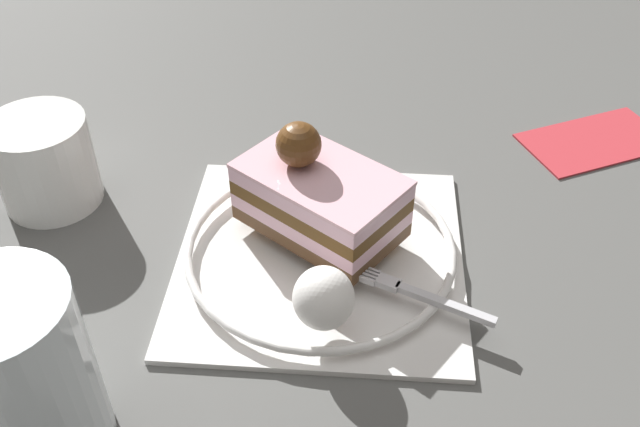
{
  "coord_description": "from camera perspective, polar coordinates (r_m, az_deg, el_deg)",
  "views": [
    {
      "loc": [
        -0.38,
        -0.06,
        0.37
      ],
      "look_at": [
        -0.0,
        -0.02,
        0.05
      ],
      "focal_mm": 39.95,
      "sensor_mm": 36.0,
      "label": 1
    }
  ],
  "objects": [
    {
      "name": "ground_plane",
      "position": [
        0.53,
        -2.0,
        -3.55
      ],
      "size": [
        2.4,
        2.4,
        0.0
      ],
      "primitive_type": "plane",
      "color": "#545452"
    },
    {
      "name": "dessert_plate",
      "position": [
        0.52,
        -0.0,
        -3.18
      ],
      "size": [
        0.22,
        0.22,
        0.02
      ],
      "color": "white",
      "rests_on": "ground_plane"
    },
    {
      "name": "cake_slice",
      "position": [
        0.52,
        -0.07,
        1.44
      ],
      "size": [
        0.12,
        0.14,
        0.08
      ],
      "color": "brown",
      "rests_on": "dessert_plate"
    },
    {
      "name": "whipped_cream_dollop",
      "position": [
        0.45,
        0.29,
        -6.79
      ],
      "size": [
        0.04,
        0.04,
        0.04
      ],
      "primitive_type": "ellipsoid",
      "color": "white",
      "rests_on": "dessert_plate"
    },
    {
      "name": "fork",
      "position": [
        0.48,
        7.43,
        -6.25
      ],
      "size": [
        0.05,
        0.1,
        0.0
      ],
      "color": "silver",
      "rests_on": "dessert_plate"
    },
    {
      "name": "drink_glass_near",
      "position": [
        0.42,
        -22.63,
        -12.73
      ],
      "size": [
        0.08,
        0.08,
        0.12
      ],
      "color": "silver",
      "rests_on": "ground_plane"
    },
    {
      "name": "drink_glass_far",
      "position": [
        0.6,
        -21.07,
        3.52
      ],
      "size": [
        0.08,
        0.08,
        0.07
      ],
      "color": "white",
      "rests_on": "ground_plane"
    },
    {
      "name": "folded_napkin",
      "position": [
        0.69,
        21.17,
        5.49
      ],
      "size": [
        0.12,
        0.15,
        0.0
      ],
      "primitive_type": "cube",
      "rotation": [
        0.0,
        0.0,
        2.06
      ],
      "color": "#B73038",
      "rests_on": "ground_plane"
    }
  ]
}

